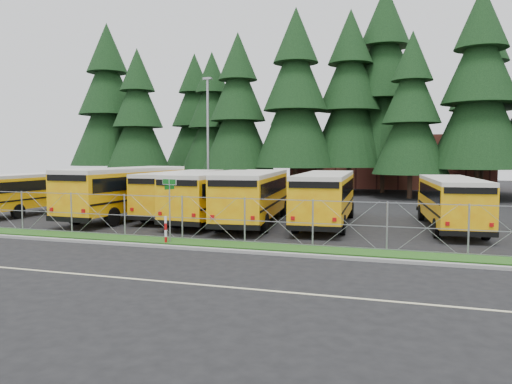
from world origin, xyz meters
TOP-DOWN VIEW (x-y plane):
  - ground at (0.00, 0.00)m, footprint 120.00×120.00m
  - curb at (0.00, -3.10)m, footprint 50.00×0.25m
  - grass_verge at (0.00, -1.70)m, footprint 50.00×1.40m
  - road_lane_line at (0.00, -8.00)m, footprint 50.00×0.12m
  - chainlink_fence at (0.00, -1.00)m, footprint 44.00×0.10m
  - brick_building at (6.00, 40.00)m, footprint 22.00×10.00m
  - bus_0 at (-14.58, 5.47)m, footprint 2.70×10.04m
  - bus_2 at (-7.46, 4.93)m, footprint 3.25×11.78m
  - bus_3 at (-4.59, 6.54)m, footprint 3.17×10.83m
  - bus_4 at (-1.56, 5.21)m, footprint 3.30×11.03m
  - bus_5 at (0.52, 4.86)m, footprint 3.91×11.31m
  - bus_6 at (4.39, 5.54)m, footprint 3.28×11.05m
  - bus_east at (10.76, 6.00)m, footprint 3.43×10.38m
  - street_sign at (-1.11, -1.98)m, footprint 0.80×0.53m
  - striped_bollard at (-1.21, -2.20)m, footprint 0.11×0.11m
  - light_standard at (-7.41, 16.79)m, footprint 0.70×0.35m
  - conifer_0 at (-23.13, 25.90)m, footprint 8.14×8.14m
  - conifer_1 at (-18.45, 24.23)m, footprint 6.65×6.65m
  - conifer_2 at (-12.02, 28.62)m, footprint 6.69×6.69m
  - conifer_3 at (-8.00, 25.68)m, footprint 7.18×7.18m
  - conifer_4 at (-2.15, 25.72)m, footprint 8.04×8.04m
  - conifer_5 at (2.69, 28.15)m, footprint 8.07×8.07m
  - conifer_6 at (8.49, 24.32)m, footprint 6.54×6.54m
  - conifer_7 at (13.94, 24.81)m, footprint 8.11×8.11m
  - conifer_10 at (-16.95, 34.86)m, footprint 7.28×7.28m
  - conifer_11 at (-4.60, 35.44)m, footprint 7.25×7.25m
  - conifer_12 at (5.77, 30.28)m, footprint 9.27×9.27m
  - conifer_13 at (15.00, 31.48)m, footprint 8.13×8.13m

SIDE VIEW (x-z plane):
  - ground at x=0.00m, z-range 0.00..0.00m
  - road_lane_line at x=0.00m, z-range 0.00..0.01m
  - grass_verge at x=0.00m, z-range 0.00..0.06m
  - curb at x=0.00m, z-range 0.00..0.12m
  - striped_bollard at x=-1.21m, z-range 0.00..1.20m
  - chainlink_fence at x=0.00m, z-range 0.00..2.00m
  - bus_0 at x=-14.58m, z-range 0.00..2.61m
  - bus_east at x=10.76m, z-range 0.00..2.67m
  - bus_3 at x=-4.59m, z-range 0.00..2.80m
  - bus_4 at x=-1.56m, z-range 0.00..2.85m
  - bus_6 at x=4.39m, z-range 0.00..2.86m
  - bus_5 at x=0.52m, z-range 0.00..2.90m
  - bus_2 at x=-7.46m, z-range 0.00..3.06m
  - street_sign at x=-1.11m, z-range 0.63..3.44m
  - brick_building at x=6.00m, z-range 0.00..6.00m
  - light_standard at x=-7.41m, z-range 0.43..10.57m
  - conifer_6 at x=8.49m, z-range 0.00..14.47m
  - conifer_1 at x=-18.45m, z-range 0.00..14.71m
  - conifer_2 at x=-12.02m, z-range 0.00..14.80m
  - conifer_3 at x=-8.00m, z-range 0.00..15.88m
  - conifer_11 at x=-4.60m, z-range 0.00..16.03m
  - conifer_10 at x=-16.95m, z-range 0.00..16.11m
  - conifer_4 at x=-2.15m, z-range 0.00..17.79m
  - conifer_5 at x=2.69m, z-range 0.00..17.85m
  - conifer_7 at x=13.94m, z-range 0.00..17.94m
  - conifer_13 at x=15.00m, z-range 0.00..17.97m
  - conifer_0 at x=-23.13m, z-range 0.00..18.01m
  - conifer_12 at x=5.77m, z-range 0.00..20.49m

